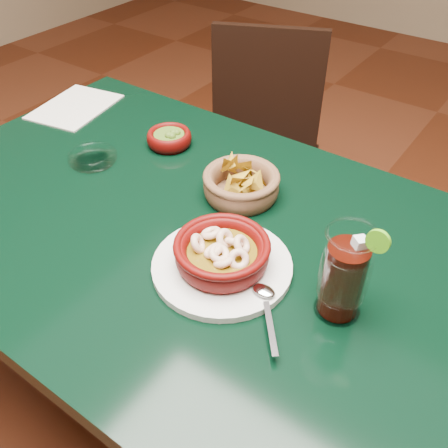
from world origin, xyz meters
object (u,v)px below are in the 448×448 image
Objects in this scene: dining_table at (176,252)px; dining_chair at (260,151)px; shrimp_plate at (222,256)px; cola_drink at (344,275)px; chip_basket at (241,184)px.

dining_table is 1.40× the size of dining_chair.
shrimp_plate is 0.21m from cola_drink.
chip_basket is 1.03× the size of cola_drink.
chip_basket is at bearing 61.74° from dining_table.
dining_table is at bearing 159.11° from shrimp_plate.
chip_basket is (0.29, -0.56, 0.31)m from dining_chair.
cola_drink is (0.59, -0.73, 0.36)m from dining_chair.
cola_drink is at bearing 9.08° from shrimp_plate.
dining_table is 0.42m from cola_drink.
cola_drink is (0.21, 0.03, 0.05)m from shrimp_plate.
shrimp_plate is 0.22m from chip_basket.
cola_drink is at bearing -50.80° from dining_chair.
cola_drink is (0.37, -0.03, 0.18)m from dining_table.
dining_chair reaches higher than chip_basket.
dining_chair is 0.71m from chip_basket.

